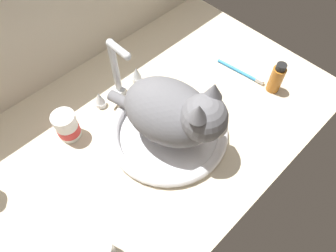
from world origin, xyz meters
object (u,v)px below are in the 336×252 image
object	(u,v)px
faucet	(118,76)
pill_bottle	(67,126)
cat	(176,113)
metal_jar	(101,251)
toothbrush	(241,72)
sink_basin	(168,131)
amber_bottle	(276,78)

from	to	relation	value
faucet	pill_bottle	xyz separation A→B (cm)	(-19.49, -1.68, -3.86)
faucet	cat	xyz separation A→B (cm)	(0.53, -22.67, 3.46)
metal_jar	toothbrush	size ratio (longest dim) A/B	0.45
cat	metal_jar	bearing A→B (deg)	-162.13
toothbrush	faucet	bearing A→B (deg)	148.29
cat	metal_jar	size ratio (longest dim) A/B	4.68
sink_basin	toothbrush	bearing A→B (deg)	0.24
sink_basin	faucet	bearing A→B (deg)	90.00
cat	amber_bottle	bearing A→B (deg)	-13.87
cat	amber_bottle	distance (cm)	35.66
pill_bottle	faucet	bearing A→B (deg)	4.94
pill_bottle	toothbrush	size ratio (longest dim) A/B	0.53
amber_bottle	pill_bottle	xyz separation A→B (cm)	(-54.05, 29.39, -0.73)
metal_jar	pill_bottle	xyz separation A→B (cm)	(12.85, 31.59, 0.31)
faucet	amber_bottle	xyz separation A→B (cm)	(34.56, -31.07, -3.13)
toothbrush	pill_bottle	bearing A→B (deg)	160.42
sink_basin	faucet	size ratio (longest dim) A/B	1.61
metal_jar	sink_basin	bearing A→B (deg)	21.63
cat	metal_jar	world-z (taller)	cat
metal_jar	toothbrush	bearing A→B (deg)	11.24
metal_jar	amber_bottle	size ratio (longest dim) A/B	0.73
faucet	cat	distance (cm)	22.94
sink_basin	faucet	world-z (taller)	faucet
faucet	metal_jar	distance (cm)	46.59
metal_jar	pill_bottle	distance (cm)	34.10
sink_basin	metal_jar	world-z (taller)	metal_jar
pill_bottle	toothbrush	xyz separation A→B (cm)	(52.36, -18.63, -3.45)
pill_bottle	toothbrush	bearing A→B (deg)	-19.58
sink_basin	toothbrush	world-z (taller)	sink_basin
pill_bottle	toothbrush	distance (cm)	55.68
toothbrush	cat	bearing A→B (deg)	-175.83
sink_basin	cat	xyz separation A→B (cm)	(0.53, -2.22, 10.10)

